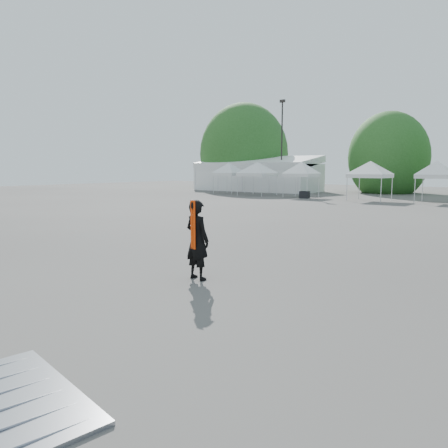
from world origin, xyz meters
The scene contains 13 objects.
ground centered at (0.00, 0.00, 0.00)m, with size 120.00×120.00×0.00m, color #474442.
marquee centered at (-22.00, 35.00, 1.97)m, with size 15.00×6.25×4.23m.
light_pole_west centered at (-18.00, 34.00, 5.77)m, with size 0.60×0.25×10.30m.
tree_far_w centered at (-26.00, 38.00, 4.54)m, with size 4.80×4.80×7.30m.
tree_mid_w centered at (-8.00, 40.00, 3.93)m, with size 4.16×4.16×6.33m.
tent_a centered at (-21.43, 28.69, 3.06)m, with size 3.76×3.76×3.88m.
tent_b centered at (-17.09, 27.65, 3.06)m, with size 4.36×4.36×3.88m.
tent_c centered at (-12.13, 27.60, 3.06)m, with size 3.77×3.77×3.88m.
tent_d centered at (-5.53, 27.27, 3.06)m, with size 4.31×4.31×3.88m.
tent_e centered at (-0.56, 28.04, 3.06)m, with size 3.78×3.78×3.88m.
man centered at (0.23, -1.56, 0.99)m, with size 0.77×0.55×1.97m.
barrier_mid centered at (2.28, -7.19, 0.04)m, with size 2.65×1.65×0.08m.
crate_west centered at (-11.19, 26.49, 0.33)m, with size 0.84×0.65×0.65m, color black.
Camera 1 is at (7.18, -9.54, 2.74)m, focal length 35.00 mm.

